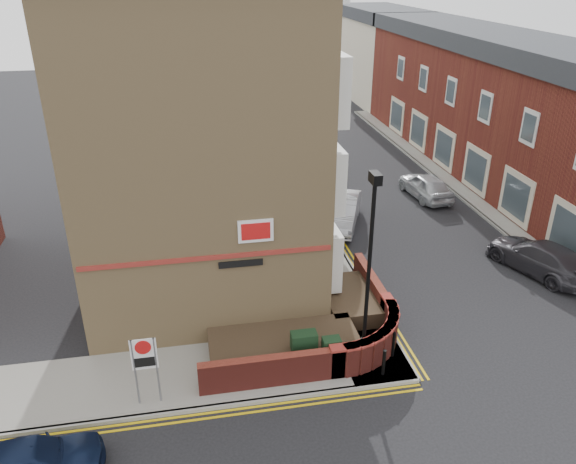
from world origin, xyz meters
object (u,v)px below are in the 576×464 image
Objects in this scene: utility_cabinet_large at (304,349)px; navy_hatchback at (27,463)px; lamppost at (369,272)px; silver_car_near at (341,211)px; zone_sign at (145,359)px.

navy_hatchback is at bearing -158.34° from utility_cabinet_large.
lamppost is 3.24m from utility_cabinet_large.
lamppost is at bearing -79.00° from silver_car_near.
navy_hatchback is at bearing -108.67° from silver_car_near.
navy_hatchback is at bearing -162.98° from lamppost.
navy_hatchback is (-7.50, -2.98, -0.11)m from utility_cabinet_large.
silver_car_near is (8.70, 10.91, -0.92)m from zone_sign.
navy_hatchback is 0.81× the size of silver_car_near.
zone_sign is (-4.70, -0.80, 0.92)m from utility_cabinet_large.
silver_car_near is at bearing 51.42° from zone_sign.
utility_cabinet_large is 0.55× the size of zone_sign.
zone_sign is at bearing -173.93° from lamppost.
navy_hatchback is 17.42m from silver_car_near.
silver_car_near is (4.00, 10.11, 0.01)m from utility_cabinet_large.
zone_sign is at bearing -170.31° from utility_cabinet_large.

